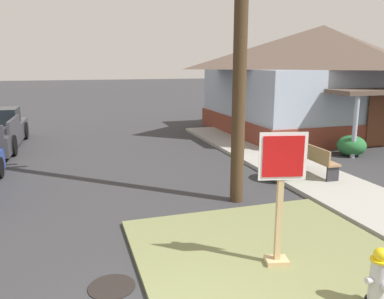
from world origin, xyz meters
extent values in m
cube|color=olive|center=(2.06, 1.94, 0.04)|extent=(4.46, 4.63, 0.08)
cube|color=#9E9B93|center=(5.49, 6.25, 0.06)|extent=(2.20, 17.23, 0.12)
cylinder|color=#BCBCC1|center=(2.72, 0.39, 0.44)|extent=(0.22, 0.22, 0.57)
cylinder|color=yellow|center=(2.72, 0.39, 0.74)|extent=(0.25, 0.25, 0.03)
sphere|color=yellow|center=(2.72, 0.39, 0.82)|extent=(0.19, 0.19, 0.19)
cube|color=yellow|center=(2.72, 0.39, 0.89)|extent=(0.04, 0.04, 0.04)
cylinder|color=#BCBCC1|center=(2.57, 0.39, 0.47)|extent=(0.08, 0.09, 0.09)
cube|color=tan|center=(2.01, 1.78, 1.14)|extent=(0.11, 0.11, 2.12)
cube|color=tan|center=(2.01, 1.78, 0.12)|extent=(0.41, 0.36, 0.08)
cube|color=white|center=(2.00, 1.73, 1.88)|extent=(0.73, 0.18, 0.75)
cube|color=red|center=(2.00, 1.72, 1.88)|extent=(0.62, 0.16, 0.64)
cylinder|color=black|center=(-0.62, 2.02, 0.01)|extent=(0.70, 0.70, 0.02)
cube|color=#38383D|center=(-3.08, 12.29, 1.06)|extent=(0.16, 2.31, 0.44)
cylinder|color=black|center=(-3.02, 14.90, 0.38)|extent=(0.28, 0.77, 0.76)
cylinder|color=black|center=(-3.11, 11.60, 0.38)|extent=(0.28, 0.77, 0.76)
cube|color=#93704C|center=(5.71, 6.00, 0.56)|extent=(0.47, 1.81, 0.06)
cube|color=#93704C|center=(5.53, 6.01, 0.78)|extent=(0.12, 1.80, 0.38)
cube|color=#2D2D33|center=(5.67, 5.18, 0.33)|extent=(0.36, 0.07, 0.41)
cube|color=#2D2D33|center=(5.74, 6.82, 0.33)|extent=(0.36, 0.07, 0.41)
cube|color=brown|center=(10.49, 12.71, 0.45)|extent=(9.28, 7.64, 0.90)
cube|color=#9EADC1|center=(10.49, 12.71, 1.96)|extent=(9.09, 7.48, 2.13)
pyramid|color=brown|center=(10.49, 12.71, 4.02)|extent=(9.74, 8.02, 1.99)
cylinder|color=#9EADC1|center=(8.40, 7.64, 1.13)|extent=(0.16, 0.16, 2.27)
cube|color=brown|center=(10.49, 8.87, 1.05)|extent=(0.90, 0.06, 2.00)
ellipsoid|color=#276835|center=(8.56, 7.93, 0.37)|extent=(1.02, 1.02, 0.74)
ellipsoid|color=#3A6F2E|center=(4.63, 6.04, 0.39)|extent=(1.05, 1.05, 0.79)
camera|label=1|loc=(-1.03, -3.25, 3.26)|focal=35.98mm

